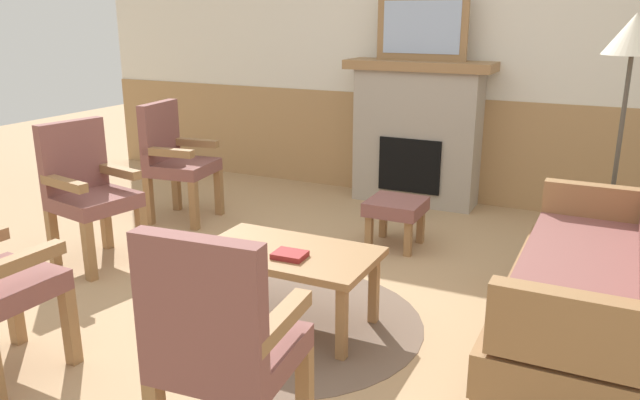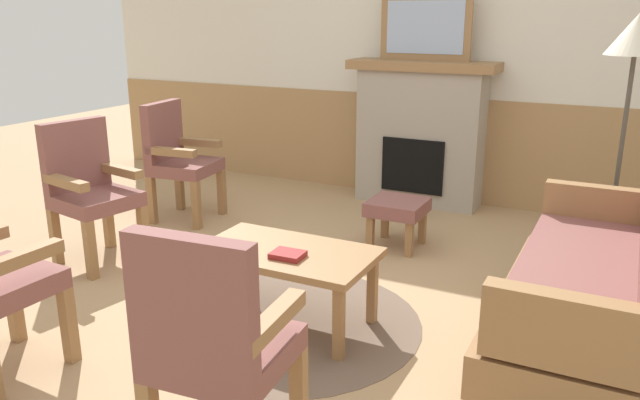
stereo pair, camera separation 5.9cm
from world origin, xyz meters
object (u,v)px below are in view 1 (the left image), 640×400
at_px(fireplace, 417,132).
at_px(footstool, 396,210).
at_px(framed_picture, 422,27).
at_px(couch, 592,281).
at_px(floor_lamp_by_couch, 632,51).
at_px(armchair_near_fireplace, 87,187).
at_px(book_on_table, 290,255).
at_px(armchair_front_left, 221,340).
at_px(armchair_by_window_left, 175,156).
at_px(coffee_table, 288,259).

xyz_separation_m(fireplace, footstool, (0.23, -1.18, -0.37)).
relative_size(framed_picture, couch, 0.44).
bearing_deg(floor_lamp_by_couch, armchair_near_fireplace, -156.76).
bearing_deg(armchair_near_fireplace, fireplace, 56.34).
distance_m(framed_picture, couch, 2.98).
xyz_separation_m(couch, floor_lamp_by_couch, (0.04, 1.22, 1.05)).
bearing_deg(floor_lamp_by_couch, book_on_table, -131.25).
relative_size(fireplace, armchair_front_left, 1.33).
height_order(fireplace, book_on_table, fireplace).
xyz_separation_m(fireplace, armchair_near_fireplace, (-1.59, -2.38, -0.11)).
relative_size(couch, armchair_by_window_left, 1.84).
height_order(book_on_table, armchair_by_window_left, armchair_by_window_left).
height_order(fireplace, floor_lamp_by_couch, floor_lamp_by_couch).
xyz_separation_m(fireplace, armchair_by_window_left, (-1.65, -1.36, -0.11)).
distance_m(coffee_table, armchair_near_fireplace, 1.70).
xyz_separation_m(book_on_table, armchair_front_left, (0.28, -1.03, 0.08)).
height_order(fireplace, couch, fireplace).
relative_size(book_on_table, armchair_front_left, 0.17).
bearing_deg(fireplace, framed_picture, 90.00).
bearing_deg(armchair_near_fireplace, floor_lamp_by_couch, 23.24).
bearing_deg(couch, floor_lamp_by_couch, 88.33).
bearing_deg(framed_picture, coffee_table, -87.83).
xyz_separation_m(footstool, armchair_by_window_left, (-1.88, -0.18, 0.25)).
bearing_deg(fireplace, armchair_front_left, -83.30).
height_order(coffee_table, armchair_by_window_left, armchair_by_window_left).
bearing_deg(floor_lamp_by_couch, framed_picture, 148.94).
distance_m(armchair_near_fireplace, floor_lamp_by_couch, 3.64).
bearing_deg(floor_lamp_by_couch, couch, -91.67).
bearing_deg(footstool, fireplace, 100.84).
height_order(framed_picture, coffee_table, framed_picture).
relative_size(framed_picture, footstool, 2.00).
distance_m(couch, book_on_table, 1.53).
relative_size(armchair_near_fireplace, armchair_by_window_left, 1.00).
height_order(framed_picture, floor_lamp_by_couch, framed_picture).
bearing_deg(book_on_table, armchair_near_fireplace, 169.94).
distance_m(coffee_table, book_on_table, 0.13).
relative_size(couch, coffee_table, 1.88).
bearing_deg(coffee_table, footstool, 84.85).
relative_size(couch, floor_lamp_by_couch, 1.07).
bearing_deg(footstool, armchair_front_left, -85.25).
distance_m(coffee_table, armchair_front_left, 1.18).
distance_m(fireplace, framed_picture, 0.91).
height_order(coffee_table, armchair_front_left, armchair_front_left).
xyz_separation_m(coffee_table, floor_lamp_by_couch, (1.55, 1.60, 1.06)).
xyz_separation_m(coffee_table, armchair_near_fireplace, (-1.68, 0.21, 0.15)).
bearing_deg(book_on_table, fireplace, 93.39).
relative_size(book_on_table, footstool, 0.42).
xyz_separation_m(framed_picture, couch, (1.61, -2.22, -1.16)).
distance_m(armchair_by_window_left, floor_lamp_by_couch, 3.44).
distance_m(fireplace, floor_lamp_by_couch, 2.08).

